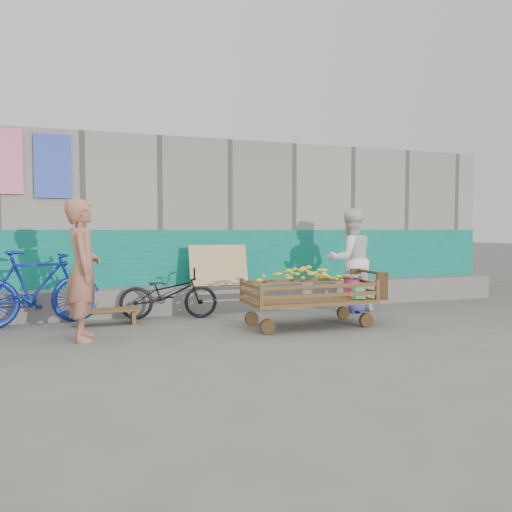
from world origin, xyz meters
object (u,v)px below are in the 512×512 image
object	(u,v)px
woman	(350,260)
bicycle_blue	(36,288)
child	(356,288)
banana_cart	(306,287)
bicycle_dark	(169,294)
vendor_man	(83,270)
bench	(106,313)

from	to	relation	value
woman	bicycle_blue	distance (m)	5.01
woman	child	bearing A→B (deg)	90.19
banana_cart	child	world-z (taller)	banana_cart
child	bicycle_blue	distance (m)	5.02
banana_cart	woman	world-z (taller)	woman
child	bicycle_dark	distance (m)	3.11
bicycle_blue	banana_cart	bearing A→B (deg)	-124.01
vendor_man	woman	bearing A→B (deg)	-76.06
banana_cart	bicycle_dark	world-z (taller)	banana_cart
vendor_man	child	world-z (taller)	vendor_man
bench	bicycle_dark	world-z (taller)	bicycle_dark
vendor_man	bicycle_blue	distance (m)	1.44
vendor_man	woman	distance (m)	4.43
woman	bicycle_blue	bearing A→B (deg)	-3.56
banana_cart	bicycle_dark	bearing A→B (deg)	144.20
banana_cart	bench	size ratio (longest dim) A/B	2.07
bench	bicycle_dark	bearing A→B (deg)	13.57
woman	bicycle_blue	world-z (taller)	woman
woman	bicycle_dark	bearing A→B (deg)	-4.88
banana_cart	bench	distance (m)	2.96
vendor_man	child	size ratio (longest dim) A/B	2.17
woman	bicycle_blue	xyz separation A→B (m)	(-4.99, 0.33, -0.33)
vendor_man	woman	size ratio (longest dim) A/B	1.01
bicycle_dark	bicycle_blue	world-z (taller)	bicycle_blue
bicycle_dark	bicycle_blue	size ratio (longest dim) A/B	0.82
woman	bicycle_dark	size ratio (longest dim) A/B	1.17
woman	bench	bearing A→B (deg)	-0.42
banana_cart	child	bearing A→B (deg)	32.10
bicycle_blue	vendor_man	bearing A→B (deg)	-166.07
bench	vendor_man	world-z (taller)	vendor_man
child	bicycle_dark	world-z (taller)	child
banana_cart	child	xyz separation A→B (m)	(1.29, 0.81, -0.16)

